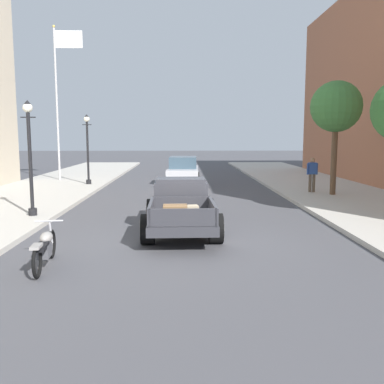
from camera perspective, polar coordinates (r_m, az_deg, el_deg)
The scene contains 9 objects.
ground_plane at distance 11.67m, azimuth -0.45°, elevation -6.50°, with size 140.00×140.00×0.00m, color #47474C.
hotrod_truck_gunmetal at distance 12.73m, azimuth -1.52°, elevation -1.85°, with size 2.27×4.98×1.58m.
motorcycle_parked at distance 9.77m, azimuth -19.16°, elevation -7.05°, with size 0.62×2.12×0.93m.
car_background_silver at distance 24.50m, azimuth -1.20°, elevation 2.72°, with size 1.98×4.35×1.65m.
pedestrian_sidewalk_right at distance 21.13m, azimuth 15.83°, elevation 2.53°, with size 0.53×0.22×1.65m.
street_lamp_near at distance 15.21m, azimuth -20.96°, elevation 5.37°, with size 0.50×0.32×3.85m.
street_lamp_far at distance 24.37m, azimuth -13.85°, elevation 6.29°, with size 0.50×0.32×3.85m.
flagpole at distance 27.40m, azimuth -17.30°, elevation 13.38°, with size 1.74×0.16×9.16m.
street_tree_second at distance 20.48m, azimuth 18.78°, elevation 10.70°, with size 2.29×2.29×5.13m.
Camera 1 is at (-0.16, -11.32, 2.83)m, focal length 39.74 mm.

